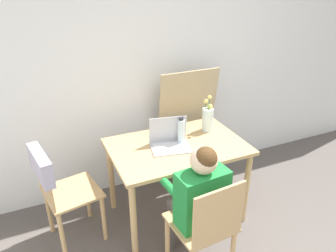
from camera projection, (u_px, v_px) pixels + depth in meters
wall_back at (168, 61)px, 3.10m from camera, size 6.40×0.05×2.50m
dining_table at (177, 155)px, 2.75m from camera, size 1.11×0.74×0.72m
chair_occupied at (206, 227)px, 2.23m from camera, size 0.43×0.43×0.86m
chair_spare at (55, 182)px, 2.47m from camera, size 0.50×0.47×0.87m
person_seated at (198, 194)px, 2.22m from camera, size 0.38×0.45×1.06m
laptop at (169, 140)px, 2.67m from camera, size 0.35×0.29×0.24m
flower_vase at (208, 118)px, 2.91m from camera, size 0.10×0.10×0.34m
water_bottle at (181, 131)px, 2.70m from camera, size 0.06×0.06×0.23m
cardboard_panel at (186, 126)px, 3.32m from camera, size 0.60×0.18×1.20m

